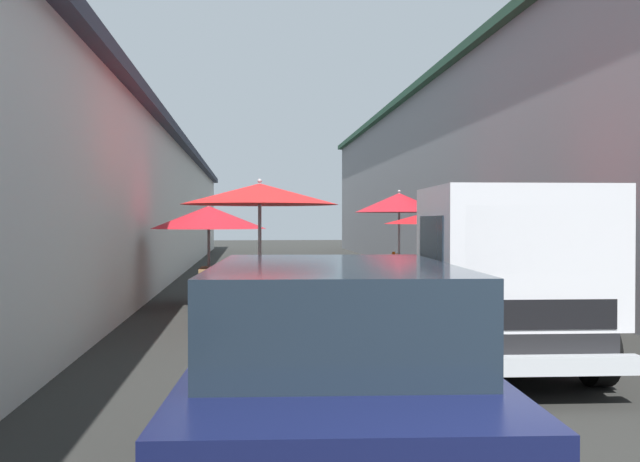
% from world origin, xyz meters
% --- Properties ---
extents(ground, '(90.00, 90.00, 0.00)m').
position_xyz_m(ground, '(13.50, 0.00, 0.00)').
color(ground, '#282826').
extents(building_left_whitewash, '(49.80, 7.50, 4.31)m').
position_xyz_m(building_left_whitewash, '(15.75, 7.49, 2.16)').
color(building_left_whitewash, silver).
rests_on(building_left_whitewash, ground).
extents(building_right_concrete, '(49.80, 7.50, 6.44)m').
position_xyz_m(building_right_concrete, '(15.75, -7.49, 3.23)').
color(building_right_concrete, gray).
rests_on(building_right_concrete, ground).
extents(fruit_stall_near_right, '(2.89, 2.89, 2.14)m').
position_xyz_m(fruit_stall_near_right, '(8.87, -1.75, 1.71)').
color(fruit_stall_near_right, '#9E9EA3').
rests_on(fruit_stall_near_right, ground).
extents(fruit_stall_mid_lane, '(2.33, 2.33, 2.11)m').
position_xyz_m(fruit_stall_mid_lane, '(12.28, 2.64, 1.57)').
color(fruit_stall_mid_lane, '#9E9EA3').
rests_on(fruit_stall_mid_lane, ground).
extents(fruit_stall_far_right, '(2.54, 2.54, 2.41)m').
position_xyz_m(fruit_stall_far_right, '(9.36, 1.64, 1.83)').
color(fruit_stall_far_right, '#9E9EA3').
rests_on(fruit_stall_far_right, ground).
extents(fruit_stall_far_left, '(2.13, 2.13, 2.47)m').
position_xyz_m(fruit_stall_far_left, '(14.33, -1.74, 1.80)').
color(fruit_stall_far_left, '#9E9EA3').
rests_on(fruit_stall_far_left, ground).
extents(hatchback_car, '(4.01, 2.12, 1.45)m').
position_xyz_m(hatchback_car, '(2.87, 1.30, 0.74)').
color(hatchback_car, '#0F1438').
rests_on(hatchback_car, ground).
extents(delivery_truck, '(5.00, 2.15, 2.08)m').
position_xyz_m(delivery_truck, '(5.83, -0.93, 1.04)').
color(delivery_truck, black).
rests_on(delivery_truck, ground).
extents(vendor_by_crates, '(0.32, 0.60, 1.52)m').
position_xyz_m(vendor_by_crates, '(11.02, -1.91, 0.87)').
color(vendor_by_crates, '#232328').
rests_on(vendor_by_crates, ground).
extents(plastic_stool, '(0.30, 0.30, 0.43)m').
position_xyz_m(plastic_stool, '(12.00, -0.51, 0.33)').
color(plastic_stool, red).
rests_on(plastic_stool, ground).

